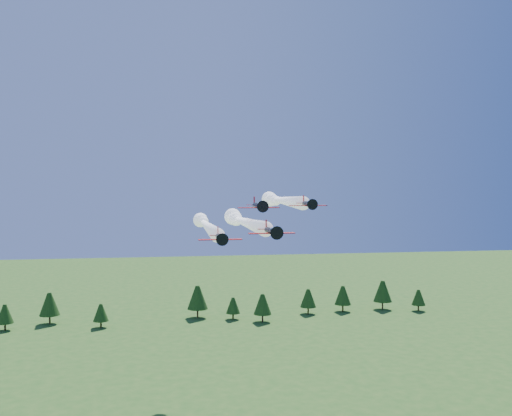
{
  "coord_description": "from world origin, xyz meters",
  "views": [
    {
      "loc": [
        -16.51,
        -97.01,
        48.86
      ],
      "look_at": [
        -1.25,
        0.0,
        45.07
      ],
      "focal_mm": 40.0,
      "sensor_mm": 36.0,
      "label": 1
    }
  ],
  "objects": [
    {
      "name": "treeline",
      "position": [
        3.56,
        110.84,
        6.49
      ],
      "size": [
        171.34,
        20.04,
        11.94
      ],
      "color": "#382314",
      "rests_on": "ground"
    },
    {
      "name": "plane_lead",
      "position": [
        -1.39,
        16.4,
        41.77
      ],
      "size": [
        7.41,
        45.52,
        3.7
      ],
      "rotation": [
        0.0,
        0.0,
        0.05
      ],
      "color": "black",
      "rests_on": "ground"
    },
    {
      "name": "plane_right",
      "position": [
        8.66,
        27.29,
        45.69
      ],
      "size": [
        6.79,
        45.87,
        3.7
      ],
      "rotation": [
        0.0,
        0.0,
        -0.01
      ],
      "color": "black",
      "rests_on": "ground"
    },
    {
      "name": "plane_left",
      "position": [
        -7.85,
        29.84,
        40.22
      ],
      "size": [
        7.34,
        57.39,
        3.7
      ],
      "rotation": [
        0.0,
        0.0,
        0.01
      ],
      "color": "black",
      "rests_on": "ground"
    },
    {
      "name": "plane_slot",
      "position": [
        0.13,
        6.07,
        45.23
      ],
      "size": [
        7.7,
        8.37,
        2.71
      ],
      "rotation": [
        0.0,
        0.0,
        0.04
      ],
      "color": "black",
      "rests_on": "ground"
    }
  ]
}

